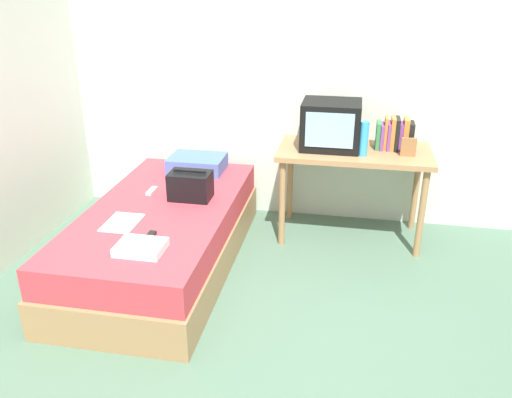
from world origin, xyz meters
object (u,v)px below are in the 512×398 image
Objects in this scene: remote_silver at (152,191)px; folded_towel at (141,247)px; desk at (354,161)px; picture_frame at (408,147)px; magazine at (122,223)px; handbag at (190,185)px; bed at (163,236)px; tv at (331,125)px; water_bottle at (364,139)px; book_row at (395,135)px; pillow at (197,164)px; remote_dark at (149,238)px.

folded_towel is at bearing -72.72° from remote_silver.
desk is 1.56m from remote_silver.
picture_frame is 1.93m from remote_silver.
desk is 0.43m from picture_frame.
picture_frame is 2.11m from magazine.
desk is at bearing 25.04° from handbag.
bed is at bearing 62.95° from magazine.
tv reaches higher than handbag.
tv is at bearing 53.41° from folded_towel.
remote_silver is at bearing -158.62° from tv.
water_bottle reaches higher than book_row.
tv reaches higher than desk.
bed is 1.56m from desk.
magazine reaches higher than bed.
folded_towel is (-1.50, -1.42, -0.36)m from book_row.
bed is at bearing -153.92° from book_row.
bed is at bearing -159.62° from picture_frame.
pillow is 1.07m from magazine.
water_bottle reaches higher than desk.
picture_frame is 0.50× the size of folded_towel.
tv is 0.98× the size of pillow.
picture_frame is 0.31× the size of pillow.
handbag is 0.82m from folded_towel.
handbag is (0.12, -0.57, 0.04)m from pillow.
handbag is (-1.54, -0.46, -0.24)m from picture_frame.
picture_frame is at bearing 12.21° from remote_silver.
book_row reaches higher than remote_dark.
magazine is at bearing -150.02° from water_bottle.
remote_silver is (-0.20, -0.52, -0.05)m from pillow.
magazine is (-1.28, -1.04, -0.45)m from tv.
book_row is 0.98× the size of folded_towel.
pillow reaches higher than remote_silver.
magazine is (-0.32, -0.48, -0.10)m from handbag.
magazine is at bearing -89.99° from remote_silver.
bed is at bearing -157.11° from water_bottle.
book_row reaches higher than picture_frame.
handbag is at bearing -157.09° from book_row.
desk is 4.23× the size of book_row.
desk is at bearing 28.51° from bed.
handbag reaches higher than remote_silver.
book_row is 1.59m from handbag.
remote_dark is (-1.51, -1.27, -0.37)m from book_row.
pillow is at bearing 92.75° from folded_towel.
tv is 2.82× the size of remote_dark.
pillow is at bearing -178.51° from book_row.
tv reaches higher than pillow.
bed is 4.55× the size of tv.
water_bottle is at bearing -138.38° from book_row.
tv is 1.76m from folded_towel.
book_row is 1.89m from remote_silver.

